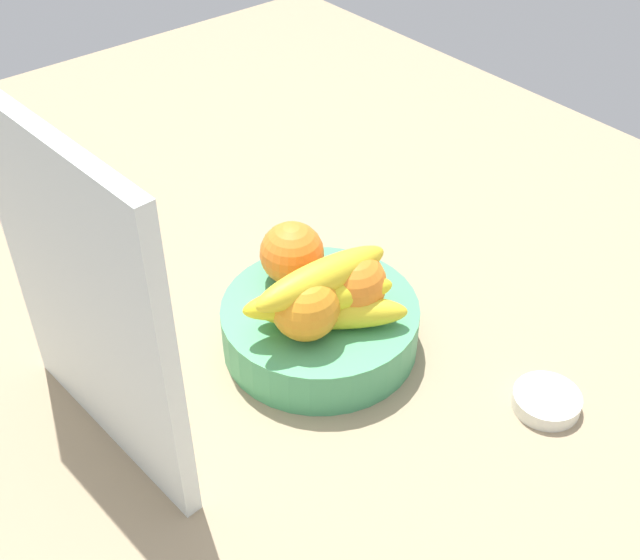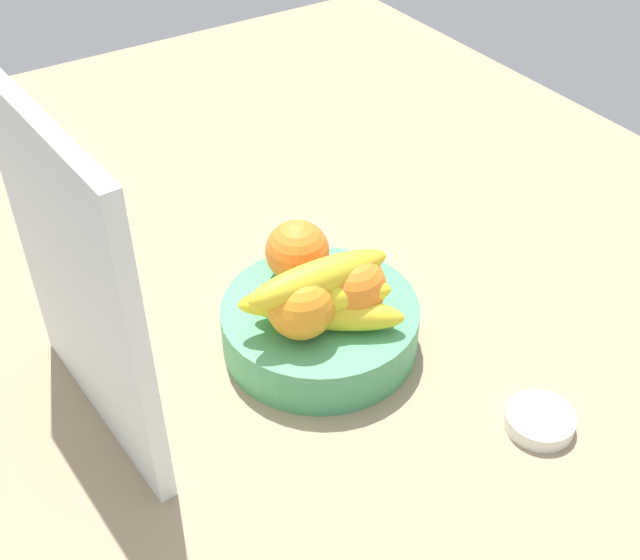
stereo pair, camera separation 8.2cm
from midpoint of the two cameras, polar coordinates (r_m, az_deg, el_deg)
The scene contains 8 objects.
ground_plane at distance 102.15cm, azimuth -2.57°, elevation -3.35°, with size 180.00×140.00×3.00cm, color #9A8566.
fruit_bowl at distance 95.72cm, azimuth -2.46°, elevation -3.30°, with size 23.14×23.14×5.81cm, color #489E68.
orange_front_left at distance 95.60cm, azimuth -4.44°, elevation 1.79°, with size 7.63×7.63×7.63cm, color orange.
orange_front_right at distance 88.09cm, azimuth -3.71°, elevation -1.98°, with size 7.63×7.63×7.63cm, color orange.
orange_center at distance 90.81cm, azimuth -0.34°, elevation -0.40°, with size 7.63×7.63×7.63cm, color orange.
banana_bunch at distance 88.77cm, azimuth -2.36°, elevation -1.21°, with size 13.96×17.89×8.40cm.
cutting_board at distance 79.72cm, azimuth -18.93°, elevation -1.72°, with size 28.00×1.80×36.00cm, color white.
jar_lid at distance 92.29cm, azimuth 13.14°, elevation -8.36°, with size 7.48×7.48×1.80cm, color white.
Camera 1 is at (-58.51, 47.68, 67.44)cm, focal length 45.65 mm.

